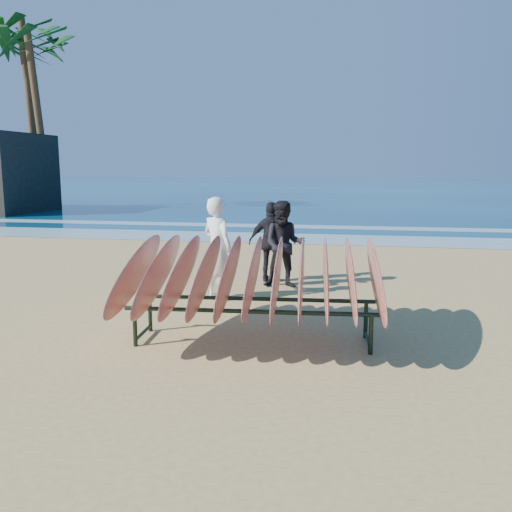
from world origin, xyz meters
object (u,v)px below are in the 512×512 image
at_px(person_white, 218,248).
at_px(person_dark_b, 272,242).
at_px(surfboard_rack, 253,275).
at_px(person_dark_a, 284,244).
at_px(palm_mid, 29,54).
at_px(palm_left, 34,45).
at_px(palm_right, 25,35).

xyz_separation_m(person_white, person_dark_b, (0.69, 1.62, -0.09)).
relative_size(surfboard_rack, person_white, 1.90).
height_order(surfboard_rack, person_dark_b, person_dark_b).
height_order(person_white, person_dark_a, person_white).
height_order(surfboard_rack, palm_mid, palm_mid).
bearing_deg(surfboard_rack, person_white, 110.76).
relative_size(person_dark_b, palm_mid, 0.18).
height_order(palm_left, palm_right, palm_right).
relative_size(surfboard_rack, palm_right, 0.34).
bearing_deg(person_dark_a, palm_left, 128.81).
distance_m(person_white, person_dark_b, 1.76).
distance_m(person_dark_a, palm_mid, 24.68).
bearing_deg(palm_left, palm_mid, 129.58).
bearing_deg(person_dark_a, surfboard_rack, -93.67).
distance_m(palm_left, palm_right, 2.24).
relative_size(palm_left, palm_mid, 1.00).
xyz_separation_m(palm_left, palm_right, (-1.41, 1.49, 0.88)).
height_order(surfboard_rack, palm_left, palm_left).
distance_m(person_dark_a, palm_right, 24.79).
bearing_deg(palm_mid, person_white, -50.67).
distance_m(person_white, person_dark_a, 1.50).
bearing_deg(palm_left, palm_right, 133.46).
bearing_deg(palm_right, person_dark_b, -46.40).
xyz_separation_m(surfboard_rack, person_white, (-1.05, 2.19, -0.00)).
distance_m(surfboard_rack, palm_right, 27.18).
distance_m(person_dark_b, palm_left, 22.03).
xyz_separation_m(person_white, palm_left, (-13.62, 16.64, 7.31)).
relative_size(surfboard_rack, person_dark_a, 2.04).
relative_size(person_white, palm_left, 0.19).
relative_size(surfboard_rack, person_dark_b, 2.12).
xyz_separation_m(person_dark_b, palm_mid, (-15.74, 16.75, 7.37)).
xyz_separation_m(person_dark_a, palm_mid, (-16.05, 17.25, 7.34)).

